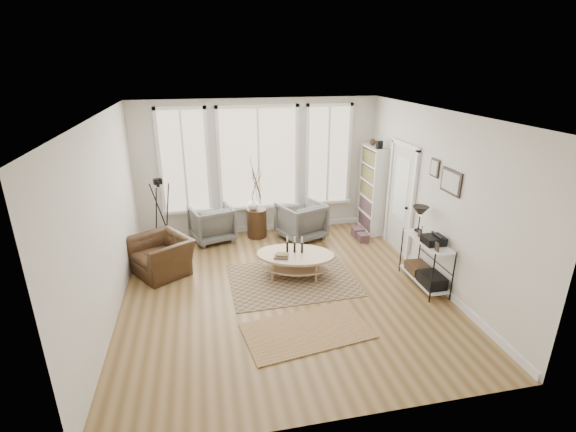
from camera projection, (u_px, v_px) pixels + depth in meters
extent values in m
plane|color=olive|center=(284.00, 291.00, 6.98)|extent=(5.50, 5.50, 0.00)
plane|color=white|center=(283.00, 114.00, 5.96)|extent=(5.50, 5.50, 0.00)
cube|color=silver|center=(259.00, 167.00, 8.99)|extent=(5.20, 0.04, 2.90)
cube|color=silver|center=(340.00, 304.00, 3.95)|extent=(5.20, 0.04, 2.90)
cube|color=silver|center=(106.00, 222.00, 5.97)|extent=(0.04, 5.50, 2.90)
cube|color=silver|center=(436.00, 198.00, 6.97)|extent=(0.04, 5.50, 2.90)
cube|color=white|center=(260.00, 227.00, 9.47)|extent=(5.10, 0.04, 0.12)
cube|color=white|center=(425.00, 272.00, 7.46)|extent=(0.03, 5.40, 0.12)
cube|color=#C8B77C|center=(258.00, 158.00, 8.90)|extent=(1.60, 0.03, 2.10)
cube|color=#C8B77C|center=(184.00, 162.00, 8.61)|extent=(0.90, 0.03, 2.10)
cube|color=#C8B77C|center=(328.00, 155.00, 9.20)|extent=(0.90, 0.03, 2.10)
cube|color=white|center=(259.00, 159.00, 8.89)|extent=(1.74, 0.06, 2.24)
cube|color=white|center=(184.00, 162.00, 8.59)|extent=(1.04, 0.06, 2.24)
cube|color=white|center=(328.00, 155.00, 9.18)|extent=(1.04, 0.06, 2.24)
cube|color=white|center=(260.00, 207.00, 9.25)|extent=(4.10, 0.12, 0.06)
cube|color=silver|center=(401.00, 200.00, 8.16)|extent=(0.04, 0.88, 2.10)
cube|color=white|center=(401.00, 188.00, 8.07)|extent=(0.01, 0.55, 1.20)
cube|color=white|center=(412.00, 208.00, 7.71)|extent=(0.06, 0.08, 2.18)
cube|color=white|center=(389.00, 193.00, 8.61)|extent=(0.06, 0.08, 2.18)
cube|color=white|center=(406.00, 145.00, 7.78)|extent=(0.06, 1.06, 0.08)
sphere|color=black|center=(406.00, 208.00, 7.87)|extent=(0.06, 0.06, 0.06)
cube|color=white|center=(380.00, 195.00, 8.78)|extent=(0.30, 0.03, 1.90)
cube|color=white|center=(365.00, 185.00, 9.53)|extent=(0.30, 0.03, 1.90)
cube|color=white|center=(378.00, 189.00, 9.18)|extent=(0.02, 0.85, 1.90)
cube|color=white|center=(372.00, 190.00, 9.15)|extent=(0.30, 0.81, 1.90)
cube|color=brown|center=(372.00, 190.00, 9.15)|extent=(0.24, 0.75, 1.76)
cube|color=black|center=(379.00, 145.00, 8.61)|extent=(0.12, 0.10, 0.16)
sphere|color=#3C2515|center=(373.00, 142.00, 8.93)|extent=(0.14, 0.14, 0.14)
cube|color=white|center=(423.00, 278.00, 7.12)|extent=(0.37, 1.07, 0.03)
cube|color=white|center=(428.00, 241.00, 6.88)|extent=(0.37, 1.07, 0.02)
cylinder|color=black|center=(432.00, 279.00, 6.49)|extent=(0.02, 0.02, 0.85)
cylinder|color=black|center=(453.00, 276.00, 6.56)|extent=(0.02, 0.02, 0.85)
cylinder|color=black|center=(401.00, 250.00, 7.47)|extent=(0.02, 0.02, 0.85)
cylinder|color=black|center=(420.00, 249.00, 7.54)|extent=(0.02, 0.02, 0.85)
cylinder|color=black|center=(418.00, 230.00, 7.18)|extent=(0.14, 0.14, 0.02)
cylinder|color=black|center=(419.00, 223.00, 7.13)|extent=(0.02, 0.02, 0.30)
cone|color=black|center=(420.00, 212.00, 7.06)|extent=(0.28, 0.28, 0.18)
cube|color=black|center=(434.00, 240.00, 6.71)|extent=(0.32, 0.30, 0.13)
cube|color=black|center=(432.00, 280.00, 6.85)|extent=(0.32, 0.45, 0.20)
cube|color=#3C2515|center=(418.00, 268.00, 7.29)|extent=(0.32, 0.40, 0.16)
cube|color=black|center=(437.00, 247.00, 6.44)|extent=(0.02, 0.10, 0.14)
cube|color=black|center=(420.00, 234.00, 6.94)|extent=(0.02, 0.10, 0.12)
cube|color=black|center=(451.00, 182.00, 6.46)|extent=(0.03, 0.52, 0.38)
cube|color=silver|center=(450.00, 182.00, 6.46)|extent=(0.01, 0.44, 0.30)
cube|color=black|center=(435.00, 168.00, 6.88)|extent=(0.03, 0.24, 0.30)
cube|color=silver|center=(434.00, 168.00, 6.88)|extent=(0.01, 0.18, 0.24)
cube|color=brown|center=(292.00, 280.00, 7.31)|extent=(2.20, 1.68, 0.01)
cube|color=brown|center=(307.00, 331.00, 5.93)|extent=(1.89, 1.24, 0.01)
ellipsoid|color=tan|center=(295.00, 266.00, 7.40)|extent=(1.34, 1.05, 0.03)
ellipsoid|color=tan|center=(295.00, 255.00, 7.33)|extent=(1.56, 1.23, 0.04)
cylinder|color=tan|center=(276.00, 274.00, 7.13)|extent=(0.04, 0.04, 0.39)
cylinder|color=tan|center=(319.00, 269.00, 7.28)|extent=(0.04, 0.04, 0.39)
cylinder|color=tan|center=(272.00, 262.00, 7.53)|extent=(0.04, 0.04, 0.39)
cylinder|color=tan|center=(313.00, 258.00, 7.67)|extent=(0.04, 0.04, 0.39)
cylinder|color=black|center=(287.00, 248.00, 7.31)|extent=(0.04, 0.04, 0.20)
cylinder|color=black|center=(295.00, 247.00, 7.33)|extent=(0.04, 0.04, 0.20)
cylinder|color=black|center=(302.00, 247.00, 7.36)|extent=(0.04, 0.04, 0.20)
cube|color=#38522B|center=(282.00, 256.00, 7.17)|extent=(0.24, 0.17, 0.07)
imported|color=#63625E|center=(212.00, 223.00, 8.82)|extent=(1.02, 1.04, 0.76)
imported|color=#63625E|center=(301.00, 221.00, 8.91)|extent=(1.12, 1.13, 0.80)
cylinder|color=#3C2515|center=(257.00, 223.00, 9.02)|extent=(0.42, 0.42, 0.63)
imported|color=silver|center=(253.00, 204.00, 8.85)|extent=(0.25, 0.25, 0.26)
imported|color=#3C2515|center=(161.00, 255.00, 7.49)|extent=(1.34, 1.30, 0.66)
cylinder|color=black|center=(158.00, 185.00, 7.92)|extent=(0.06, 0.06, 0.06)
cube|color=black|center=(158.00, 181.00, 7.90)|extent=(0.18, 0.15, 0.11)
cylinder|color=black|center=(157.00, 183.00, 7.82)|extent=(0.06, 0.09, 0.06)
cube|color=brown|center=(358.00, 232.00, 9.12)|extent=(0.24, 0.30, 0.19)
cube|color=brown|center=(363.00, 237.00, 8.87)|extent=(0.21, 0.26, 0.17)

